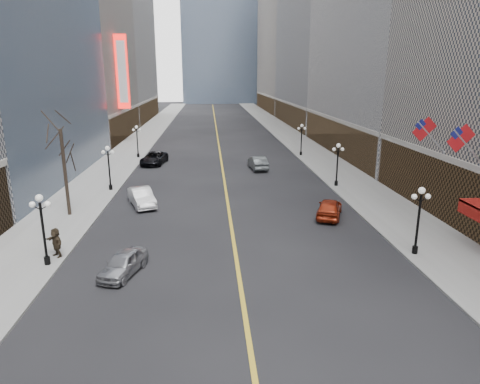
{
  "coord_description": "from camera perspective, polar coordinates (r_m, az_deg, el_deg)",
  "views": [
    {
      "loc": [
        -1.61,
        4.74,
        11.53
      ],
      "look_at": [
        -0.24,
        23.61,
        6.34
      ],
      "focal_mm": 32.0,
      "sensor_mm": 36.0,
      "label": 1
    }
  ],
  "objects": [
    {
      "name": "flag_5",
      "position": [
        36.67,
        23.58,
        7.44
      ],
      "size": [
        2.87,
        0.12,
        2.87
      ],
      "color": "#B2B2B7",
      "rests_on": "ground"
    },
    {
      "name": "streetlamp_east_2",
      "position": [
        46.11,
        12.88,
        4.17
      ],
      "size": [
        1.26,
        0.44,
        4.52
      ],
      "color": "black",
      "rests_on": "sidewalk_east"
    },
    {
      "name": "lane_line",
      "position": [
        76.16,
        -2.9,
        6.62
      ],
      "size": [
        0.25,
        200.0,
        0.02
      ],
      "primitive_type": "cube",
      "color": "gold",
      "rests_on": "ground"
    },
    {
      "name": "ped_west_far",
      "position": [
        30.17,
        -23.33,
        -6.17
      ],
      "size": [
        1.64,
        1.61,
        1.93
      ],
      "primitive_type": "imported",
      "rotation": [
        0.0,
        0.0,
        -0.77
      ],
      "color": "#33291C",
      "rests_on": "sidewalk_west"
    },
    {
      "name": "theatre_marquee",
      "position": [
        76.61,
        -15.42,
        15.17
      ],
      "size": [
        2.0,
        0.55,
        12.0
      ],
      "color": "red",
      "rests_on": "ground"
    },
    {
      "name": "streetlamp_east_1",
      "position": [
        29.87,
        22.77,
        -2.68
      ],
      "size": [
        1.26,
        0.44,
        4.52
      ],
      "color": "black",
      "rests_on": "sidewalk_east"
    },
    {
      "name": "car_nb_far",
      "position": [
        58.24,
        -11.39,
        4.44
      ],
      "size": [
        3.55,
        6.19,
        1.63
      ],
      "primitive_type": "imported",
      "rotation": [
        0.0,
        0.0,
        -0.15
      ],
      "color": "black",
      "rests_on": "ground"
    },
    {
      "name": "flag_4",
      "position": [
        32.36,
        27.6,
        6.08
      ],
      "size": [
        2.87,
        0.12,
        2.87
      ],
      "color": "#B2B2B7",
      "rests_on": "ground"
    },
    {
      "name": "bldg_east_d",
      "position": [
        148.96,
        8.8,
        22.75
      ],
      "size": [
        26.6,
        46.6,
        62.8
      ],
      "color": "#B0A392",
      "rests_on": "ground"
    },
    {
      "name": "car_sb_mid",
      "position": [
        36.49,
        11.84,
        -2.09
      ],
      "size": [
        3.41,
        5.07,
        1.6
      ],
      "primitive_type": "imported",
      "rotation": [
        0.0,
        0.0,
        2.79
      ],
      "color": "maroon",
      "rests_on": "ground"
    },
    {
      "name": "streetlamp_west_3",
      "position": [
        62.7,
        -13.55,
        7.01
      ],
      "size": [
        1.26,
        0.44,
        4.52
      ],
      "color": "black",
      "rests_on": "sidewalk_west"
    },
    {
      "name": "tree_west_far",
      "position": [
        37.59,
        -22.67,
        6.08
      ],
      "size": [
        3.6,
        3.6,
        7.92
      ],
      "color": "#2D231C",
      "rests_on": "sidewalk_west"
    },
    {
      "name": "sidewalk_west",
      "position": [
        67.41,
        -14.73,
        5.05
      ],
      "size": [
        6.0,
        230.0,
        0.15
      ],
      "primitive_type": "cube",
      "color": "gray",
      "rests_on": "ground"
    },
    {
      "name": "bldg_east_c",
      "position": [
        106.8,
        14.06,
        21.72
      ],
      "size": [
        26.6,
        40.6,
        48.8
      ],
      "color": "#97979A",
      "rests_on": "ground"
    },
    {
      "name": "sidewalk_east",
      "position": [
        68.07,
        9.22,
        5.46
      ],
      "size": [
        6.0,
        230.0,
        0.15
      ],
      "primitive_type": "cube",
      "color": "gray",
      "rests_on": "ground"
    },
    {
      "name": "car_nb_mid",
      "position": [
        39.82,
        -12.97,
        -0.67
      ],
      "size": [
        3.33,
        5.24,
        1.63
      ],
      "primitive_type": "imported",
      "rotation": [
        0.0,
        0.0,
        0.35
      ],
      "color": "#B9B9BB",
      "rests_on": "ground"
    },
    {
      "name": "car_sb_far",
      "position": [
        54.08,
        2.38,
        3.92
      ],
      "size": [
        2.23,
        5.2,
        1.67
      ],
      "primitive_type": "imported",
      "rotation": [
        0.0,
        0.0,
        3.24
      ],
      "color": "#494F51",
      "rests_on": "ground"
    },
    {
      "name": "car_nb_near",
      "position": [
        26.71,
        -15.3,
        -9.15
      ],
      "size": [
        2.84,
        4.41,
        1.4
      ],
      "primitive_type": "imported",
      "rotation": [
        0.0,
        0.0,
        -0.32
      ],
      "color": "#98999F",
      "rests_on": "ground"
    },
    {
      "name": "streetlamp_west_2",
      "position": [
        45.28,
        -17.1,
        3.68
      ],
      "size": [
        1.26,
        0.44,
        4.52
      ],
      "color": "black",
      "rests_on": "sidewalk_west"
    },
    {
      "name": "streetlamp_west_1",
      "position": [
        28.57,
        -24.86,
        -3.71
      ],
      "size": [
        1.26,
        0.44,
        4.52
      ],
      "color": "black",
      "rests_on": "sidewalk_west"
    },
    {
      "name": "streetlamp_east_3",
      "position": [
        63.3,
        8.2,
        7.35
      ],
      "size": [
        1.26,
        0.44,
        4.52
      ],
      "color": "black",
      "rests_on": "sidewalk_east"
    }
  ]
}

